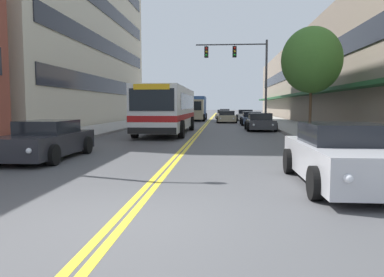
% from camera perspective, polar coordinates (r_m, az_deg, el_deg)
% --- Properties ---
extents(ground_plane, '(240.00, 240.00, 0.00)m').
position_cam_1_polar(ground_plane, '(42.78, 2.54, 2.61)').
color(ground_plane, '#4C4C4F').
extents(sidewalk_left, '(3.93, 106.00, 0.16)m').
position_cam_1_polar(sidewalk_left, '(43.69, -7.30, 2.73)').
color(sidewalk_left, '#9E9B96').
rests_on(sidewalk_left, ground_plane).
extents(sidewalk_right, '(3.93, 106.00, 0.16)m').
position_cam_1_polar(sidewalk_right, '(43.15, 12.50, 2.62)').
color(sidewalk_right, '#9E9B96').
rests_on(sidewalk_right, ground_plane).
extents(centre_line, '(0.34, 106.00, 0.01)m').
position_cam_1_polar(centre_line, '(42.78, 2.54, 2.62)').
color(centre_line, yellow).
rests_on(centre_line, ground_plane).
extents(storefront_row_right, '(9.10, 68.00, 9.42)m').
position_cam_1_polar(storefront_row_right, '(44.49, 20.64, 8.45)').
color(storefront_row_right, gray).
rests_on(storefront_row_right, ground_plane).
extents(city_bus, '(2.90, 11.22, 2.91)m').
position_cam_1_polar(city_bus, '(24.45, -3.67, 4.69)').
color(city_bus, silver).
rests_on(city_bus, ground_plane).
extents(car_black_parked_left_mid, '(2.01, 4.53, 1.26)m').
position_cam_1_polar(car_black_parked_left_mid, '(39.38, -3.88, 3.27)').
color(car_black_parked_left_mid, black).
rests_on(car_black_parked_left_mid, ground_plane).
extents(car_charcoal_parked_left_far, '(2.02, 4.65, 1.29)m').
position_cam_1_polar(car_charcoal_parked_left_far, '(13.55, -21.30, -0.31)').
color(car_charcoal_parked_left_far, '#232328').
rests_on(car_charcoal_parked_left_far, ground_plane).
extents(car_silver_parked_right_foreground, '(2.17, 4.69, 1.39)m').
position_cam_1_polar(car_silver_parked_right_foreground, '(9.07, 22.19, -2.53)').
color(car_silver_parked_right_foreground, '#B7B7BC').
rests_on(car_silver_parked_right_foreground, ground_plane).
extents(car_slate_blue_parked_right_mid, '(2.09, 4.77, 1.24)m').
position_cam_1_polar(car_slate_blue_parked_right_mid, '(35.35, 9.10, 3.00)').
color(car_slate_blue_parked_right_mid, '#475675').
rests_on(car_slate_blue_parked_right_mid, ground_plane).
extents(car_white_parked_right_far, '(2.20, 4.23, 1.31)m').
position_cam_1_polar(car_white_parked_right_far, '(46.87, 8.12, 3.53)').
color(car_white_parked_right_far, white).
rests_on(car_white_parked_right_far, ground_plane).
extents(car_dark_grey_parked_right_end, '(2.08, 4.23, 1.26)m').
position_cam_1_polar(car_dark_grey_parked_right_end, '(27.56, 10.34, 2.43)').
color(car_dark_grey_parked_right_end, '#38383D').
rests_on(car_dark_grey_parked_right_end, ground_plane).
extents(car_champagne_moving_lead, '(2.12, 4.42, 1.25)m').
position_cam_1_polar(car_champagne_moving_lead, '(52.81, 4.78, 3.68)').
color(car_champagne_moving_lead, beige).
rests_on(car_champagne_moving_lead, ground_plane).
extents(car_beige_moving_second, '(2.12, 4.45, 1.25)m').
position_cam_1_polar(car_beige_moving_second, '(40.20, 5.32, 3.28)').
color(car_beige_moving_second, '#BCAD89').
rests_on(car_beige_moving_second, ground_plane).
extents(car_navy_moving_third, '(1.98, 4.55, 1.29)m').
position_cam_1_polar(car_navy_moving_third, '(59.20, 5.00, 3.84)').
color(car_navy_moving_third, '#19234C').
rests_on(car_navy_moving_third, ground_plane).
extents(box_truck, '(2.63, 7.76, 2.92)m').
position_cam_1_polar(box_truck, '(45.51, 0.50, 4.67)').
color(box_truck, '#BCAD89').
rests_on(box_truck, ground_plane).
extents(traffic_signal_mast, '(5.98, 0.38, 7.24)m').
position_cam_1_polar(traffic_signal_mast, '(32.15, 7.81, 10.94)').
color(traffic_signal_mast, '#47474C').
rests_on(traffic_signal_mast, ground_plane).
extents(street_tree_right_mid, '(3.52, 3.52, 6.25)m').
position_cam_1_polar(street_tree_right_mid, '(23.52, 17.76, 11.31)').
color(street_tree_right_mid, brown).
rests_on(street_tree_right_mid, sidewalk_right).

